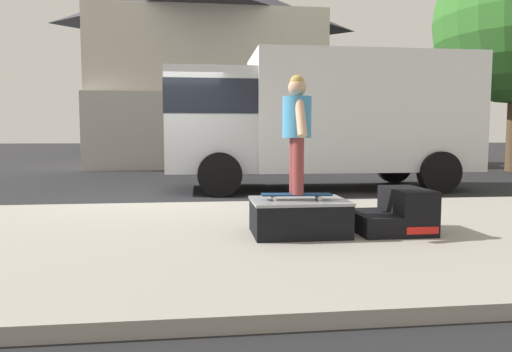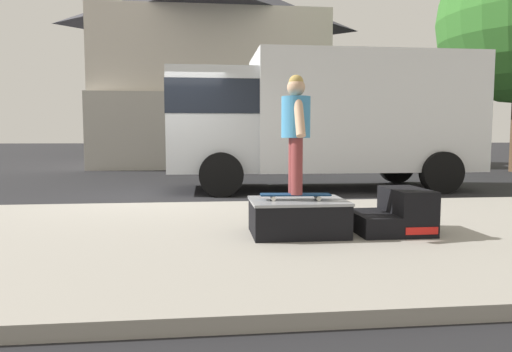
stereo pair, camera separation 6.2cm
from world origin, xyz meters
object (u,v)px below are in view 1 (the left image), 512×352
at_px(skateboard, 296,195).
at_px(skater_kid, 297,124).
at_px(skate_box, 299,216).
at_px(box_truck, 318,115).
at_px(kicker_ramp, 396,214).

xyz_separation_m(skateboard, skater_kid, (0.00, 0.00, 0.78)).
xyz_separation_m(skate_box, skateboard, (-0.03, -0.02, 0.24)).
distance_m(skate_box, skateboard, 0.24).
distance_m(skate_box, box_truck, 5.81).
bearing_deg(kicker_ramp, skater_kid, -178.97).
bearing_deg(skateboard, skater_kid, 90.00).
height_order(skater_kid, box_truck, box_truck).
height_order(skate_box, kicker_ramp, kicker_ramp).
height_order(skateboard, skater_kid, skater_kid).
bearing_deg(box_truck, skater_kid, -106.81).
relative_size(skater_kid, box_truck, 0.19).
bearing_deg(kicker_ramp, skateboard, -178.97).
relative_size(skate_box, skater_kid, 0.81).
bearing_deg(skate_box, skater_kid, -147.78).
relative_size(kicker_ramp, skater_kid, 0.63).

